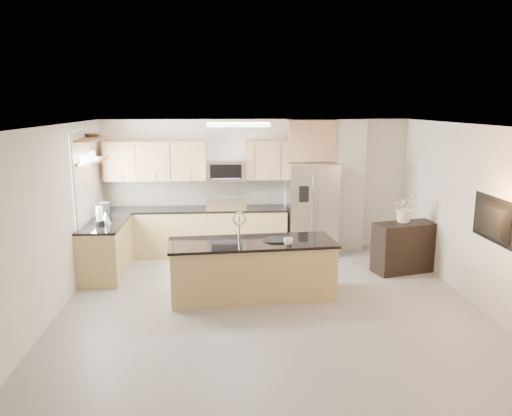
{
  "coord_description": "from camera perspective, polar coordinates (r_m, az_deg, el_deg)",
  "views": [
    {
      "loc": [
        -0.67,
        -6.53,
        2.87
      ],
      "look_at": [
        -0.13,
        1.3,
        1.25
      ],
      "focal_mm": 35.0,
      "sensor_mm": 36.0,
      "label": 1
    }
  ],
  "objects": [
    {
      "name": "left_counter",
      "position": [
        8.95,
        -16.76,
        -4.44
      ],
      "size": [
        0.66,
        1.5,
        0.92
      ],
      "color": "tan",
      "rests_on": "floor"
    },
    {
      "name": "kettle",
      "position": [
        8.71,
        -16.79,
        -1.05
      ],
      "size": [
        0.19,
        0.19,
        0.24
      ],
      "color": "#B4B3B6",
      "rests_on": "left_counter"
    },
    {
      "name": "shelf_lower",
      "position": [
        8.81,
        -18.3,
        5.1
      ],
      "size": [
        0.3,
        1.2,
        0.04
      ],
      "primitive_type": "cube",
      "color": "brown",
      "rests_on": "wall_left"
    },
    {
      "name": "range",
      "position": [
        9.75,
        -3.39,
        -2.56
      ],
      "size": [
        0.76,
        0.64,
        1.14
      ],
      "color": "black",
      "rests_on": "floor"
    },
    {
      "name": "wall_right",
      "position": [
        7.66,
        24.84,
        -1.25
      ],
      "size": [
        0.02,
        6.5,
        2.6
      ],
      "primitive_type": "cube",
      "color": "silver",
      "rests_on": "floor"
    },
    {
      "name": "window",
      "position": [
        8.78,
        -19.14,
        3.05
      ],
      "size": [
        0.04,
        1.15,
        1.65
      ],
      "color": "white",
      "rests_on": "wall_left"
    },
    {
      "name": "bowl",
      "position": [
        8.96,
        -18.18,
        8.0
      ],
      "size": [
        0.48,
        0.48,
        0.09
      ],
      "primitive_type": "imported",
      "rotation": [
        0.0,
        0.0,
        0.36
      ],
      "color": "#B4B3B6",
      "rests_on": "shelf_upper"
    },
    {
      "name": "ceiling_fixture",
      "position": [
        8.14,
        -2.04,
        9.5
      ],
      "size": [
        1.0,
        0.5,
        0.06
      ],
      "primitive_type": "cube",
      "color": "white",
      "rests_on": "ceiling"
    },
    {
      "name": "ceiling",
      "position": [
        6.57,
        1.96,
        9.32
      ],
      "size": [
        6.0,
        6.5,
        0.02
      ],
      "primitive_type": "cube",
      "color": "silver",
      "rests_on": "wall_back"
    },
    {
      "name": "television",
      "position": [
        7.43,
        24.99,
        -1.23
      ],
      "size": [
        0.14,
        1.08,
        0.62
      ],
      "primitive_type": "imported",
      "rotation": [
        0.0,
        0.0,
        1.57
      ],
      "color": "black",
      "rests_on": "wall_right"
    },
    {
      "name": "wall_front",
      "position": [
        3.7,
        7.09,
        -13.55
      ],
      "size": [
        6.0,
        0.02,
        2.6
      ],
      "primitive_type": "cube",
      "color": "silver",
      "rests_on": "floor"
    },
    {
      "name": "island",
      "position": [
        7.63,
        -0.44,
        -6.94
      ],
      "size": [
        2.56,
        1.09,
        1.29
      ],
      "rotation": [
        0.0,
        0.0,
        0.08
      ],
      "color": "tan",
      "rests_on": "floor"
    },
    {
      "name": "shelf_upper",
      "position": [
        8.78,
        -18.45,
        7.5
      ],
      "size": [
        0.3,
        1.2,
        0.04
      ],
      "primitive_type": "cube",
      "color": "brown",
      "rests_on": "wall_left"
    },
    {
      "name": "microwave",
      "position": [
        9.66,
        -3.48,
        4.29
      ],
      "size": [
        0.76,
        0.4,
        0.4
      ],
      "color": "#B4B3B6",
      "rests_on": "upper_cabinets"
    },
    {
      "name": "partition_column",
      "position": [
        10.07,
        10.46,
        2.53
      ],
      "size": [
        0.6,
        0.3,
        2.6
      ],
      "primitive_type": "cube",
      "color": "beige",
      "rests_on": "floor"
    },
    {
      "name": "wall_back",
      "position": [
        9.93,
        0.0,
        2.6
      ],
      "size": [
        6.0,
        0.02,
        2.6
      ],
      "primitive_type": "cube",
      "color": "silver",
      "rests_on": "floor"
    },
    {
      "name": "coffee_maker",
      "position": [
        9.0,
        -16.83,
        -0.38
      ],
      "size": [
        0.19,
        0.22,
        0.31
      ],
      "color": "black",
      "rests_on": "left_counter"
    },
    {
      "name": "cup",
      "position": [
        7.31,
        3.69,
        -3.83
      ],
      "size": [
        0.17,
        0.17,
        0.11
      ],
      "primitive_type": "imported",
      "rotation": [
        0.0,
        0.0,
        -0.26
      ],
      "color": "white",
      "rests_on": "island"
    },
    {
      "name": "refrigerator",
      "position": [
        9.77,
        6.37,
        -0.07
      ],
      "size": [
        0.92,
        0.78,
        1.78
      ],
      "color": "#B4B3B6",
      "rests_on": "floor"
    },
    {
      "name": "flower_vase",
      "position": [
        8.97,
        16.77,
        0.77
      ],
      "size": [
        0.77,
        0.7,
        0.75
      ],
      "primitive_type": "imported",
      "rotation": [
        0.0,
        0.0,
        -0.19
      ],
      "color": "white",
      "rests_on": "credenza"
    },
    {
      "name": "back_counter",
      "position": [
        9.78,
        -7.06,
        -2.59
      ],
      "size": [
        3.55,
        0.66,
        1.44
      ],
      "color": "tan",
      "rests_on": "floor"
    },
    {
      "name": "credenza",
      "position": [
        9.1,
        16.64,
        -4.32
      ],
      "size": [
        1.17,
        0.72,
        0.87
      ],
      "primitive_type": "cube",
      "rotation": [
        0.0,
        0.0,
        0.26
      ],
      "color": "black",
      "rests_on": "floor"
    },
    {
      "name": "platter",
      "position": [
        7.55,
        2.32,
        -3.66
      ],
      "size": [
        0.5,
        0.5,
        0.02
      ],
      "primitive_type": "cylinder",
      "rotation": [
        0.0,
        0.0,
        0.32
      ],
      "color": "black",
      "rests_on": "island"
    },
    {
      "name": "floor",
      "position": [
        7.17,
        1.82,
        -11.93
      ],
      "size": [
        6.5,
        6.5,
        0.0
      ],
      "primitive_type": "plane",
      "color": "gray",
      "rests_on": "ground"
    },
    {
      "name": "blender",
      "position": [
        8.52,
        -17.43,
        -1.09
      ],
      "size": [
        0.15,
        0.15,
        0.34
      ],
      "color": "black",
      "rests_on": "left_counter"
    },
    {
      "name": "upper_cabinets",
      "position": [
        9.69,
        -7.67,
        5.4
      ],
      "size": [
        3.5,
        0.33,
        0.75
      ],
      "color": "#AC7D5D",
      "rests_on": "wall_back"
    },
    {
      "name": "wall_left",
      "position": [
        7.11,
        -22.94,
        -2.02
      ],
      "size": [
        0.02,
        6.5,
        2.6
      ],
      "primitive_type": "cube",
      "color": "silver",
      "rests_on": "floor"
    }
  ]
}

